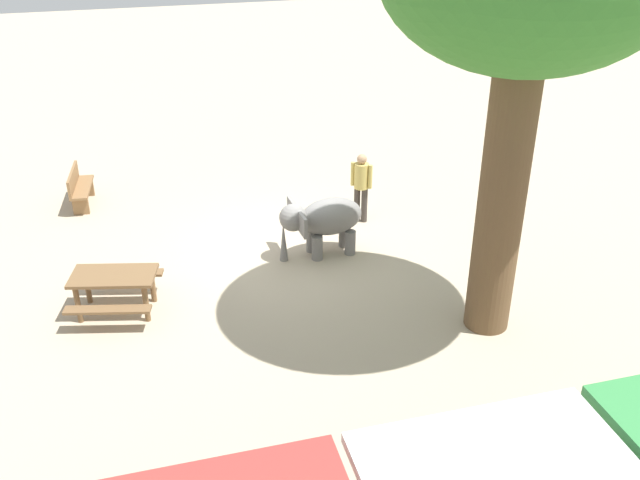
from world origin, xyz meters
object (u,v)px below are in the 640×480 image
at_px(person_handler, 361,183).
at_px(wooden_bench, 79,187).
at_px(picnic_table_near, 114,284).
at_px(elephant, 323,220).

relative_size(person_handler, wooden_bench, 1.13).
bearing_deg(picnic_table_near, elephant, 28.20).
bearing_deg(elephant, wooden_bench, -41.13).
height_order(elephant, person_handler, person_handler).
distance_m(elephant, picnic_table_near, 4.34).
bearing_deg(person_handler, picnic_table_near, -26.30).
height_order(elephant, wooden_bench, elephant).
distance_m(elephant, wooden_bench, 6.26).
relative_size(person_handler, picnic_table_near, 0.90).
bearing_deg(picnic_table_near, wooden_bench, 112.17).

